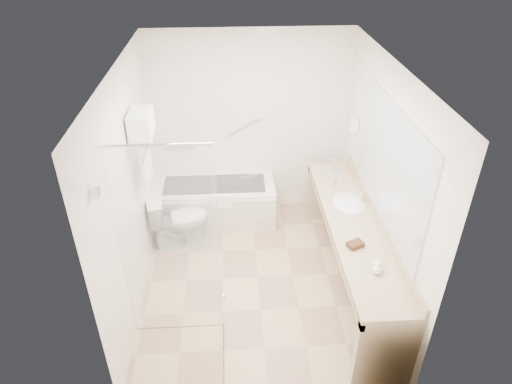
{
  "coord_description": "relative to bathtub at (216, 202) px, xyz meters",
  "views": [
    {
      "loc": [
        -0.26,
        -4.01,
        3.71
      ],
      "look_at": [
        0.0,
        0.3,
        1.0
      ],
      "focal_mm": 32.0,
      "sensor_mm": 36.0,
      "label": 1
    }
  ],
  "objects": [
    {
      "name": "wall_front",
      "position": [
        0.5,
        -2.84,
        0.97
      ],
      "size": [
        2.6,
        0.1,
        2.5
      ],
      "primitive_type": "cube",
      "color": "silver",
      "rests_on": "ground"
    },
    {
      "name": "ceiling",
      "position": [
        0.5,
        -1.24,
        2.22
      ],
      "size": [
        2.6,
        3.2,
        0.1
      ],
      "primitive_type": "cube",
      "color": "silver",
      "rests_on": "wall_back"
    },
    {
      "name": "mirror",
      "position": [
        1.79,
        -1.39,
        1.27
      ],
      "size": [
        0.02,
        2.0,
        1.2
      ],
      "primitive_type": "cube",
      "color": "silver",
      "rests_on": "wall_right"
    },
    {
      "name": "water_bottle_right",
      "position": [
        1.53,
        -0.19,
        0.66
      ],
      "size": [
        0.06,
        0.06,
        0.19
      ],
      "rotation": [
        0.0,
        0.0,
        0.32
      ],
      "color": "silver",
      "rests_on": "vanity_counter"
    },
    {
      "name": "soap_bottle_b",
      "position": [
        1.54,
        -2.17,
        0.62
      ],
      "size": [
        0.1,
        0.12,
        0.09
      ],
      "primitive_type": "imported",
      "rotation": [
        0.0,
        0.0,
        -0.03
      ],
      "color": "white",
      "rests_on": "vanity_counter"
    },
    {
      "name": "floor",
      "position": [
        0.5,
        -1.24,
        -0.28
      ],
      "size": [
        3.2,
        3.2,
        0.0
      ],
      "primitive_type": "plane",
      "color": "tan",
      "rests_on": "ground"
    },
    {
      "name": "wall_back",
      "position": [
        0.5,
        0.36,
        0.97
      ],
      "size": [
        2.6,
        0.1,
        2.5
      ],
      "primitive_type": "cube",
      "color": "silver",
      "rests_on": "ground"
    },
    {
      "name": "faucet",
      "position": [
        1.7,
        -0.99,
        0.65
      ],
      "size": [
        0.03,
        0.03,
        0.14
      ],
      "primitive_type": "cylinder",
      "color": "silver",
      "rests_on": "vanity_counter"
    },
    {
      "name": "drinking_glass_near",
      "position": [
        1.4,
        -0.95,
        0.62
      ],
      "size": [
        0.07,
        0.07,
        0.09
      ],
      "primitive_type": "cylinder",
      "rotation": [
        0.0,
        0.0,
        -0.02
      ],
      "color": "silver",
      "rests_on": "vanity_counter"
    },
    {
      "name": "bathtub",
      "position": [
        0.0,
        0.0,
        0.0
      ],
      "size": [
        1.6,
        0.73,
        0.59
      ],
      "color": "white",
      "rests_on": "floor"
    },
    {
      "name": "amenity_basket",
      "position": [
        1.43,
        -1.78,
        0.6
      ],
      "size": [
        0.19,
        0.16,
        0.05
      ],
      "primitive_type": "cube",
      "rotation": [
        0.0,
        0.0,
        0.43
      ],
      "color": "#4E2B1B",
      "rests_on": "vanity_counter"
    },
    {
      "name": "grab_bar_short",
      "position": [
        -0.45,
        0.32,
        0.67
      ],
      "size": [
        0.4,
        0.03,
        0.03
      ],
      "primitive_type": "cylinder",
      "rotation": [
        0.0,
        1.57,
        0.0
      ],
      "color": "silver",
      "rests_on": "wall_back"
    },
    {
      "name": "hairdryer_unit",
      "position": [
        1.75,
        -0.19,
        1.17
      ],
      "size": [
        0.08,
        0.1,
        0.18
      ],
      "primitive_type": "cube",
      "color": "white",
      "rests_on": "wall_right"
    },
    {
      "name": "shower_enclosure",
      "position": [
        -0.13,
        -2.16,
        0.79
      ],
      "size": [
        0.96,
        0.91,
        2.11
      ],
      "color": "silver",
      "rests_on": "floor"
    },
    {
      "name": "sink",
      "position": [
        1.55,
        -0.99,
        0.54
      ],
      "size": [
        0.4,
        0.52,
        0.14
      ],
      "primitive_type": "ellipsoid",
      "color": "white",
      "rests_on": "vanity_counter"
    },
    {
      "name": "vanity_counter",
      "position": [
        1.52,
        -1.39,
        0.36
      ],
      "size": [
        0.55,
        2.7,
        0.95
      ],
      "color": "tan",
      "rests_on": "floor"
    },
    {
      "name": "toilet",
      "position": [
        -0.45,
        -0.54,
        0.09
      ],
      "size": [
        0.84,
        0.6,
        0.74
      ],
      "primitive_type": "imported",
      "rotation": [
        0.0,
        0.0,
        1.83
      ],
      "color": "white",
      "rests_on": "floor"
    },
    {
      "name": "wall_right",
      "position": [
        1.8,
        -1.24,
        0.97
      ],
      "size": [
        0.1,
        3.2,
        2.5
      ],
      "primitive_type": "cube",
      "color": "silver",
      "rests_on": "ground"
    },
    {
      "name": "drinking_glass_far",
      "position": [
        1.51,
        -0.7,
        0.62
      ],
      "size": [
        0.09,
        0.09,
        0.1
      ],
      "primitive_type": "cylinder",
      "rotation": [
        0.0,
        0.0,
        0.18
      ],
      "color": "silver",
      "rests_on": "vanity_counter"
    },
    {
      "name": "water_bottle_left",
      "position": [
        1.47,
        -0.58,
        0.66
      ],
      "size": [
        0.06,
        0.06,
        0.18
      ],
      "rotation": [
        0.0,
        0.0,
        0.33
      ],
      "color": "silver",
      "rests_on": "vanity_counter"
    },
    {
      "name": "grab_bar_long",
      "position": [
        0.45,
        0.32,
        0.97
      ],
      "size": [
        0.53,
        0.03,
        0.33
      ],
      "primitive_type": "cylinder",
      "rotation": [
        0.0,
        1.05,
        0.0
      ],
      "color": "silver",
      "rests_on": "wall_back"
    },
    {
      "name": "towel_shelf",
      "position": [
        -0.67,
        -0.89,
        1.48
      ],
      "size": [
        0.24,
        0.55,
        0.81
      ],
      "color": "silver",
      "rests_on": "wall_left"
    },
    {
      "name": "wall_left",
      "position": [
        -0.8,
        -1.24,
        0.97
      ],
      "size": [
        0.1,
        3.2,
        2.5
      ],
      "primitive_type": "cube",
      "color": "silver",
      "rests_on": "ground"
    },
    {
      "name": "soap_bottle_a",
      "position": [
        1.55,
        -2.11,
        0.6
      ],
      "size": [
        0.09,
        0.14,
        0.06
      ],
      "primitive_type": "imported",
      "rotation": [
        0.0,
        0.0,
        0.24
      ],
      "color": "white",
      "rests_on": "vanity_counter"
    },
    {
      "name": "water_bottle_mid",
      "position": [
        1.49,
        -0.56,
        0.66
      ],
      "size": [
        0.06,
        0.06,
        0.2
      ],
      "rotation": [
        0.0,
        0.0,
        -0.33
      ],
      "color": "silver",
      "rests_on": "vanity_counter"
    }
  ]
}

